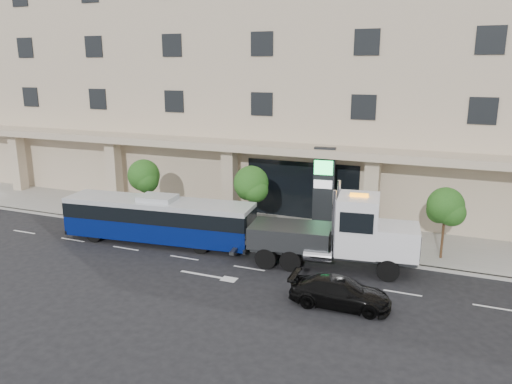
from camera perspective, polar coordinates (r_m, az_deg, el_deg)
ground at (r=28.44m, az=0.39°, el=-7.62°), size 120.00×120.00×0.00m
sidewalk at (r=32.82m, az=3.63°, el=-4.46°), size 120.00×6.00×0.15m
curb at (r=30.15m, az=1.80°, el=-6.17°), size 120.00×0.30×0.15m
convention_center at (r=41.11m, az=8.60°, el=13.26°), size 60.00×17.60×20.00m
tree_left at (r=35.14m, az=-12.67°, el=1.62°), size 2.27×2.20×4.22m
tree_mid at (r=31.33m, az=-0.53°, el=0.72°), size 2.28×2.20×4.38m
tree_right at (r=29.11m, az=20.87°, el=-1.75°), size 2.10×2.00×4.04m
city_bus at (r=31.01m, az=-11.07°, el=-3.03°), size 11.99×3.69×2.99m
tow_truck at (r=26.92m, az=9.58°, el=-4.83°), size 10.12×3.55×4.58m
black_sedan at (r=23.28m, az=9.57°, el=-11.23°), size 4.64×2.02×1.33m
signage_pylon at (r=32.44m, az=7.74°, el=0.43°), size 1.40×0.65×5.42m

